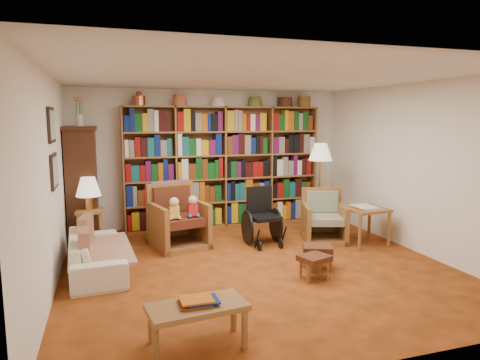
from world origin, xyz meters
name	(u,v)px	position (x,y,z in m)	size (l,w,h in m)	color
floor	(256,266)	(0.00, 0.00, 0.00)	(5.00, 5.00, 0.00)	#A24619
ceiling	(257,77)	(0.00, 0.00, 2.50)	(5.00, 5.00, 0.00)	white
wall_back	(211,158)	(0.00, 2.50, 1.25)	(5.00, 5.00, 0.00)	white
wall_front	(368,214)	(0.00, -2.50, 1.25)	(5.00, 5.00, 0.00)	white
wall_left	(50,183)	(-2.50, 0.00, 1.25)	(5.00, 5.00, 0.00)	white
wall_right	(415,168)	(2.50, 0.00, 1.25)	(5.00, 5.00, 0.00)	white
bookshelf	(224,163)	(0.20, 2.33, 1.17)	(3.60, 0.30, 2.42)	brown
curio_cabinet	(82,183)	(-2.25, 2.00, 0.95)	(0.50, 0.95, 2.40)	#3C1B10
framed_pictures	(53,148)	(-2.48, 0.30, 1.62)	(0.03, 0.52, 0.97)	black
sofa	(96,253)	(-2.05, 0.43, 0.24)	(0.65, 1.66, 0.48)	beige
sofa_throw	(100,249)	(-2.00, 0.43, 0.30)	(0.77, 1.44, 0.04)	beige
cushion_left	(86,232)	(-2.18, 0.78, 0.45)	(0.13, 0.40, 0.40)	maroon
cushion_right	(84,246)	(-2.18, 0.08, 0.45)	(0.12, 0.39, 0.39)	maroon
side_table_lamp	(90,221)	(-2.15, 1.49, 0.44)	(0.40, 0.40, 0.61)	brown
table_lamp	(88,188)	(-2.15, 1.49, 0.95)	(0.37, 0.37, 0.50)	#B37C39
armchair_leather	(178,220)	(-0.84, 1.30, 0.40)	(0.96, 0.98, 0.99)	brown
armchair_sage	(322,221)	(1.46, 0.89, 0.32)	(0.88, 0.88, 0.83)	brown
wheelchair	(262,218)	(0.45, 1.00, 0.41)	(0.52, 0.72, 0.90)	black
floor_lamp	(320,156)	(1.69, 1.42, 1.34)	(0.41, 0.41, 1.56)	#B37C39
side_table_papers	(365,213)	(1.99, 0.46, 0.50)	(0.64, 0.64, 0.62)	brown
footstool_a	(314,260)	(0.53, -0.66, 0.24)	(0.43, 0.40, 0.30)	#522615
footstool_b	(317,250)	(0.73, -0.34, 0.26)	(0.47, 0.43, 0.32)	#522615
coffee_table	(197,310)	(-1.18, -1.77, 0.32)	(0.90, 0.52, 0.43)	brown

